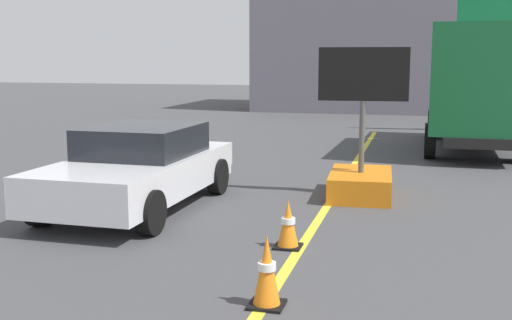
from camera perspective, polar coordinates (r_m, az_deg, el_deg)
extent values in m
cube|color=orange|center=(11.76, 9.38, -2.17)|extent=(1.20, 1.86, 0.45)
cylinder|color=#4C4C4C|center=(11.62, 9.49, 2.06)|extent=(0.10, 0.10, 1.30)
cube|color=black|center=(11.54, 9.64, 7.62)|extent=(1.60, 0.17, 0.95)
sphere|color=yellow|center=(11.58, 12.39, 7.54)|extent=(0.09, 0.09, 0.09)
sphere|color=yellow|center=(11.58, 10.90, 7.59)|extent=(0.09, 0.09, 0.09)
sphere|color=yellow|center=(11.59, 9.40, 7.63)|extent=(0.09, 0.09, 0.09)
sphere|color=yellow|center=(11.60, 7.91, 7.67)|extent=(0.09, 0.09, 0.09)
sphere|color=yellow|center=(11.61, 7.08, 8.57)|extent=(0.09, 0.09, 0.09)
sphere|color=yellow|center=(11.62, 7.05, 6.80)|extent=(0.09, 0.09, 0.09)
cube|color=black|center=(18.53, 18.90, 2.67)|extent=(1.77, 6.63, 0.25)
cube|color=silver|center=(20.81, 18.75, 6.30)|extent=(2.34, 1.91, 1.90)
cube|color=#14592D|center=(17.43, 19.30, 7.01)|extent=(2.40, 4.54, 2.62)
cylinder|color=black|center=(20.75, 15.57, 3.12)|extent=(0.30, 0.91, 0.90)
cylinder|color=black|center=(20.85, 21.60, 2.84)|extent=(0.30, 0.91, 0.90)
cylinder|color=black|center=(16.55, 15.41, 1.68)|extent=(0.30, 0.91, 0.90)
cube|color=silver|center=(10.81, -10.57, -1.28)|extent=(1.99, 4.45, 0.60)
cube|color=black|center=(10.92, -10.14, 1.76)|extent=(1.71, 2.02, 0.50)
cylinder|color=black|center=(9.19, -9.46, -4.68)|extent=(0.23, 0.66, 0.66)
cylinder|color=black|center=(10.09, -18.84, -3.82)|extent=(0.23, 0.66, 0.66)
cylinder|color=black|center=(11.83, -3.46, -1.48)|extent=(0.23, 0.66, 0.66)
cylinder|color=black|center=(12.53, -11.31, -1.04)|extent=(0.23, 0.66, 0.66)
cube|color=#0F6033|center=(22.74, 21.00, 12.70)|extent=(2.60, 0.24, 1.30)
cube|color=white|center=(22.78, 20.98, 12.69)|extent=(1.82, 0.13, 0.18)
cube|color=slate|center=(32.63, 18.62, 9.87)|extent=(19.89, 7.56, 6.37)
cube|color=black|center=(6.65, 0.97, -12.87)|extent=(0.36, 0.36, 0.03)
cone|color=orange|center=(6.52, 0.98, -9.82)|extent=(0.28, 0.28, 0.72)
cylinder|color=white|center=(6.51, 0.98, -9.52)|extent=(0.19, 0.19, 0.08)
cube|color=black|center=(8.57, 2.89, -7.76)|extent=(0.36, 0.36, 0.03)
cone|color=orange|center=(8.49, 2.91, -5.67)|extent=(0.28, 0.28, 0.62)
cylinder|color=white|center=(8.48, 2.91, -5.47)|extent=(0.19, 0.19, 0.08)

